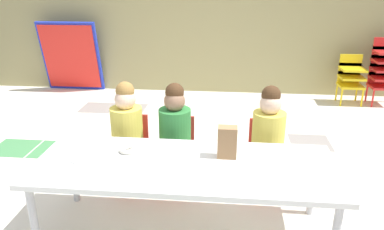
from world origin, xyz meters
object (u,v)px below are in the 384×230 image
Objects in this scene: seated_child_middle_seat at (175,127)px; paper_bag_brown at (227,142)px; seated_child_near_camera at (127,125)px; paper_plate_near_edge at (128,152)px; seated_child_far_right at (268,131)px; donut_powdered_on_plate at (128,150)px; craft_table at (185,169)px; folded_activity_table at (71,57)px; paper_plate_center_table at (83,158)px; kid_chair_red_stack at (384,68)px; kid_chair_yellow_stack at (351,76)px.

paper_bag_brown is (0.43, -0.49, 0.10)m from seated_child_middle_seat.
paper_plate_near_edge is at bearing -74.28° from seated_child_near_camera.
seated_child_far_right is (1.15, 0.00, 0.00)m from seated_child_near_camera.
seated_child_middle_seat reaches higher than donut_powdered_on_plate.
seated_child_near_camera reaches higher than paper_bag_brown.
folded_activity_table reaches higher than craft_table.
paper_bag_brown is at bearing 0.41° from donut_powdered_on_plate.
paper_bag_brown is 0.69m from donut_powdered_on_plate.
paper_plate_center_table is at bearing 179.84° from craft_table.
kid_chair_red_stack is 0.85× the size of folded_activity_table.
seated_child_far_right is 2.88m from kid_chair_yellow_stack.
seated_child_near_camera is at bearing 149.53° from paper_bag_brown.
kid_chair_yellow_stack is at bearing 61.31° from seated_child_far_right.
seated_child_far_right is at bearing 25.85° from donut_powdered_on_plate.
craft_table is 9.10× the size of paper_bag_brown.
paper_plate_near_edge is 0.30m from paper_plate_center_table.
folded_activity_table is at bearing 122.86° from craft_table.
seated_child_far_right reaches higher than paper_plate_near_edge.
folded_activity_table is 3.66m from donut_powdered_on_plate.
kid_chair_yellow_stack is at bearing -179.89° from kid_chair_red_stack.
paper_plate_center_table is at bearing -130.49° from kid_chair_yellow_stack.
kid_chair_red_stack is (2.96, 2.53, -0.04)m from seated_child_near_camera.
seated_child_middle_seat is at bearing 103.82° from craft_table.
paper_bag_brown is at bearing 7.22° from paper_plate_center_table.
folded_activity_table is 6.04× the size of paper_plate_near_edge.
paper_bag_brown is (0.28, 0.12, 0.15)m from craft_table.
kid_chair_red_stack is 5.11× the size of paper_plate_center_table.
paper_plate_center_table is 1.47× the size of donut_powdered_on_plate.
seated_child_middle_seat and seated_child_far_right have the same top height.
paper_bag_brown is 1.80× the size of donut_powdered_on_plate.
kid_chair_yellow_stack is 3.09× the size of paper_bag_brown.
seated_child_middle_seat is at bearing -135.32° from kid_chair_red_stack.
seated_child_near_camera is 7.51× the size of donut_powdered_on_plate.
seated_child_near_camera is (-0.55, 0.61, 0.05)m from craft_table.
kid_chair_red_stack is (2.40, 3.14, 0.01)m from craft_table.
seated_child_far_right is 5.10× the size of paper_plate_center_table.
paper_plate_center_table is (-2.68, -3.13, 0.16)m from kid_chair_yellow_stack.
seated_child_far_right reaches higher than kid_chair_yellow_stack.
kid_chair_red_stack is at bearing 0.11° from kid_chair_yellow_stack.
craft_table is at bearing -122.31° from kid_chair_yellow_stack.
donut_powdered_on_plate is (0.28, 0.12, 0.02)m from paper_plate_center_table.
folded_activity_table is at bearing 127.11° from paper_bag_brown.
seated_child_middle_seat is 0.56m from donut_powdered_on_plate.
paper_plate_near_edge is at bearing -61.55° from folded_activity_table.
paper_plate_near_edge is at bearing 22.81° from paper_plate_center_table.
seated_child_near_camera is 0.63m from paper_plate_center_table.
donut_powdered_on_plate is (-0.26, -0.49, 0.02)m from seated_child_middle_seat.
craft_table is at bearing -134.53° from seated_child_far_right.
seated_child_middle_seat reaches higher than craft_table.
seated_child_far_right reaches higher than paper_bag_brown.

